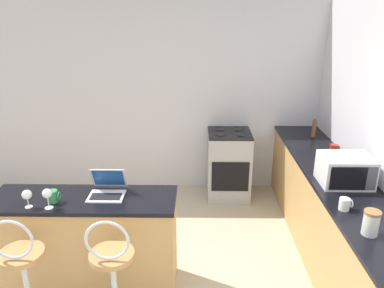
{
  "coord_description": "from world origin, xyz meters",
  "views": [
    {
      "loc": [
        0.43,
        -2.22,
        2.42
      ],
      "look_at": [
        0.37,
        1.68,
        1.01
      ],
      "focal_mm": 35.0,
      "sensor_mm": 36.0,
      "label": 1
    }
  ],
  "objects_px": {
    "wine_glass_short": "(27,195)",
    "wine_glass_tall": "(47,194)",
    "bar_stool_far": "(113,278)",
    "storage_jar": "(371,223)",
    "mug_white": "(345,204)",
    "stove_range": "(229,165)",
    "mug_green": "(53,196)",
    "microwave": "(345,170)",
    "pepper_mill": "(314,128)",
    "bar_stool_near": "(24,277)",
    "mug_red": "(334,148)",
    "laptop": "(107,188)"
  },
  "relations": [
    {
      "from": "mug_green",
      "to": "mug_white",
      "type": "bearing_deg",
      "value": -2.25
    },
    {
      "from": "bar_stool_near",
      "to": "mug_red",
      "type": "relative_size",
      "value": 10.39
    },
    {
      "from": "bar_stool_near",
      "to": "mug_red",
      "type": "height_order",
      "value": "bar_stool_near"
    },
    {
      "from": "storage_jar",
      "to": "stove_range",
      "type": "bearing_deg",
      "value": 109.18
    },
    {
      "from": "wine_glass_short",
      "to": "mug_red",
      "type": "xyz_separation_m",
      "value": [
        2.89,
        1.28,
        -0.07
      ]
    },
    {
      "from": "stove_range",
      "to": "mug_white",
      "type": "bearing_deg",
      "value": -69.05
    },
    {
      "from": "bar_stool_far",
      "to": "wine_glass_tall",
      "type": "height_order",
      "value": "wine_glass_tall"
    },
    {
      "from": "bar_stool_near",
      "to": "mug_green",
      "type": "bearing_deg",
      "value": 73.17
    },
    {
      "from": "mug_green",
      "to": "bar_stool_far",
      "type": "bearing_deg",
      "value": -37.19
    },
    {
      "from": "wine_glass_tall",
      "to": "mug_white",
      "type": "bearing_deg",
      "value": 0.23
    },
    {
      "from": "microwave",
      "to": "pepper_mill",
      "type": "height_order",
      "value": "microwave"
    },
    {
      "from": "stove_range",
      "to": "microwave",
      "type": "bearing_deg",
      "value": -58.21
    },
    {
      "from": "bar_stool_far",
      "to": "storage_jar",
      "type": "distance_m",
      "value": 1.93
    },
    {
      "from": "stove_range",
      "to": "mug_green",
      "type": "relative_size",
      "value": 8.83
    },
    {
      "from": "laptop",
      "to": "storage_jar",
      "type": "distance_m",
      "value": 2.08
    },
    {
      "from": "microwave",
      "to": "wine_glass_short",
      "type": "height_order",
      "value": "microwave"
    },
    {
      "from": "laptop",
      "to": "wine_glass_tall",
      "type": "relative_size",
      "value": 1.77
    },
    {
      "from": "wine_glass_tall",
      "to": "wine_glass_short",
      "type": "bearing_deg",
      "value": 175.81
    },
    {
      "from": "mug_white",
      "to": "wine_glass_tall",
      "type": "height_order",
      "value": "wine_glass_tall"
    },
    {
      "from": "bar_stool_far",
      "to": "mug_red",
      "type": "distance_m",
      "value": 2.74
    },
    {
      "from": "mug_white",
      "to": "wine_glass_short",
      "type": "xyz_separation_m",
      "value": [
        -2.53,
        0.0,
        0.06
      ]
    },
    {
      "from": "wine_glass_tall",
      "to": "bar_stool_far",
      "type": "bearing_deg",
      "value": -29.87
    },
    {
      "from": "bar_stool_far",
      "to": "laptop",
      "type": "distance_m",
      "value": 0.75
    },
    {
      "from": "laptop",
      "to": "pepper_mill",
      "type": "xyz_separation_m",
      "value": [
        2.22,
        1.57,
        0.06
      ]
    },
    {
      "from": "bar_stool_far",
      "to": "mug_white",
      "type": "distance_m",
      "value": 1.9
    },
    {
      "from": "laptop",
      "to": "mug_green",
      "type": "xyz_separation_m",
      "value": [
        -0.42,
        -0.15,
        -0.0
      ]
    },
    {
      "from": "laptop",
      "to": "storage_jar",
      "type": "relative_size",
      "value": 1.63
    },
    {
      "from": "microwave",
      "to": "stove_range",
      "type": "xyz_separation_m",
      "value": [
        -0.92,
        1.49,
        -0.59
      ]
    },
    {
      "from": "wine_glass_short",
      "to": "wine_glass_tall",
      "type": "bearing_deg",
      "value": -4.19
    },
    {
      "from": "bar_stool_near",
      "to": "wine_glass_tall",
      "type": "relative_size",
      "value": 6.06
    },
    {
      "from": "storage_jar",
      "to": "wine_glass_tall",
      "type": "relative_size",
      "value": 1.09
    },
    {
      "from": "microwave",
      "to": "wine_glass_tall",
      "type": "relative_size",
      "value": 2.6
    },
    {
      "from": "laptop",
      "to": "mug_white",
      "type": "distance_m",
      "value": 1.96
    },
    {
      "from": "microwave",
      "to": "pepper_mill",
      "type": "bearing_deg",
      "value": 85.39
    },
    {
      "from": "pepper_mill",
      "to": "mug_green",
      "type": "relative_size",
      "value": 2.28
    },
    {
      "from": "microwave",
      "to": "wine_glass_tall",
      "type": "xyz_separation_m",
      "value": [
        -2.53,
        -0.49,
        -0.01
      ]
    },
    {
      "from": "laptop",
      "to": "stove_range",
      "type": "relative_size",
      "value": 0.33
    },
    {
      "from": "storage_jar",
      "to": "mug_white",
      "type": "bearing_deg",
      "value": 98.4
    },
    {
      "from": "pepper_mill",
      "to": "mug_red",
      "type": "height_order",
      "value": "pepper_mill"
    },
    {
      "from": "laptop",
      "to": "mug_red",
      "type": "relative_size",
      "value": 3.03
    },
    {
      "from": "wine_glass_short",
      "to": "storage_jar",
      "type": "bearing_deg",
      "value": -7.64
    },
    {
      "from": "stove_range",
      "to": "storage_jar",
      "type": "height_order",
      "value": "storage_jar"
    },
    {
      "from": "pepper_mill",
      "to": "mug_red",
      "type": "distance_m",
      "value": 0.54
    },
    {
      "from": "bar_stool_near",
      "to": "bar_stool_far",
      "type": "xyz_separation_m",
      "value": [
        0.68,
        0.0,
        0.0
      ]
    },
    {
      "from": "stove_range",
      "to": "wine_glass_tall",
      "type": "relative_size",
      "value": 5.35
    },
    {
      "from": "stove_range",
      "to": "bar_stool_far",
      "type": "bearing_deg",
      "value": -114.74
    },
    {
      "from": "laptop",
      "to": "stove_range",
      "type": "distance_m",
      "value": 2.16
    },
    {
      "from": "microwave",
      "to": "mug_green",
      "type": "distance_m",
      "value": 2.56
    },
    {
      "from": "wine_glass_tall",
      "to": "stove_range",
      "type": "bearing_deg",
      "value": 50.78
    },
    {
      "from": "mug_red",
      "to": "wine_glass_short",
      "type": "bearing_deg",
      "value": -156.06
    }
  ]
}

